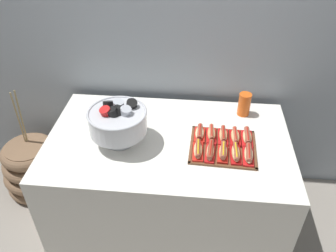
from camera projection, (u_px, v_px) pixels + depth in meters
ground_plane at (168, 217)px, 2.67m from camera, size 10.00×10.00×0.00m
back_wall at (176, 29)px, 2.35m from camera, size 6.00×0.10×2.60m
buffet_table at (168, 180)px, 2.42m from camera, size 1.57×0.94×0.80m
floor_vase at (34, 168)px, 2.79m from camera, size 0.49×0.49×0.93m
serving_tray at (223, 147)px, 2.11m from camera, size 0.42×0.38×0.01m
hot_dog_0 at (198, 150)px, 2.05m from camera, size 0.07×0.17×0.06m
hot_dog_1 at (210, 151)px, 2.04m from camera, size 0.07×0.18×0.06m
hot_dog_2 at (223, 152)px, 2.03m from camera, size 0.07×0.16×0.06m
hot_dog_3 at (236, 153)px, 2.02m from camera, size 0.06×0.17×0.06m
hot_dog_4 at (248, 154)px, 2.01m from camera, size 0.07×0.18×0.06m
hot_dog_5 at (200, 133)px, 2.18m from camera, size 0.07×0.15×0.06m
hot_dog_6 at (211, 134)px, 2.17m from camera, size 0.06×0.16×0.06m
hot_dog_7 at (223, 135)px, 2.16m from camera, size 0.07×0.16×0.06m
hot_dog_8 at (235, 136)px, 2.15m from camera, size 0.07×0.16×0.05m
hot_dog_9 at (247, 137)px, 2.14m from camera, size 0.07×0.17×0.06m
punch_bowl at (118, 120)px, 2.06m from camera, size 0.36×0.36×0.29m
cup_stack at (244, 104)px, 2.36m from camera, size 0.08×0.08×0.16m
donut at (104, 112)px, 2.40m from camera, size 0.14×0.14×0.03m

